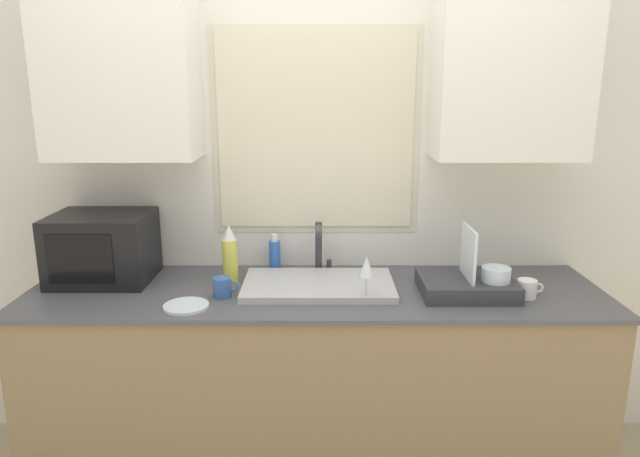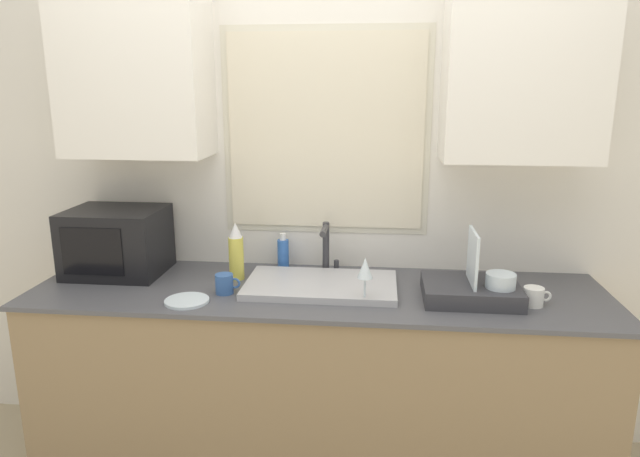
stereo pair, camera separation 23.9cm
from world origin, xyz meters
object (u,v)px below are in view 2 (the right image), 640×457
(dish_rack, at_px, (473,288))
(wine_glass, at_px, (365,270))
(spray_bottle, at_px, (236,252))
(mug_near_sink, at_px, (225,284))
(faucet, at_px, (326,244))
(microwave, at_px, (117,241))
(soap_bottle, at_px, (283,253))

(dish_rack, distance_m, wine_glass, 0.47)
(dish_rack, relative_size, spray_bottle, 1.47)
(mug_near_sink, bearing_deg, wine_glass, -5.81)
(dish_rack, bearing_deg, mug_near_sink, -177.78)
(dish_rack, relative_size, wine_glass, 2.00)
(dish_rack, xyz_separation_m, wine_glass, (-0.45, -0.10, 0.10))
(wine_glass, bearing_deg, spray_bottle, 157.10)
(mug_near_sink, xyz_separation_m, wine_glass, (0.60, -0.06, 0.10))
(faucet, relative_size, mug_near_sink, 2.24)
(faucet, distance_m, dish_rack, 0.70)
(microwave, distance_m, dish_rack, 1.63)
(spray_bottle, distance_m, wine_glass, 0.64)
(spray_bottle, bearing_deg, microwave, 177.07)
(faucet, distance_m, soap_bottle, 0.23)
(wine_glass, bearing_deg, mug_near_sink, 174.19)
(soap_bottle, bearing_deg, spray_bottle, -137.10)
(mug_near_sink, distance_m, wine_glass, 0.61)
(spray_bottle, bearing_deg, faucet, 16.34)
(faucet, xyz_separation_m, microwave, (-0.98, -0.09, 0.01))
(microwave, xyz_separation_m, mug_near_sink, (0.57, -0.22, -0.11))
(microwave, bearing_deg, soap_bottle, 10.62)
(dish_rack, bearing_deg, soap_bottle, 159.28)
(dish_rack, xyz_separation_m, mug_near_sink, (-1.04, -0.04, -0.01))
(spray_bottle, distance_m, soap_bottle, 0.26)
(soap_bottle, bearing_deg, mug_near_sink, -117.78)
(microwave, height_order, mug_near_sink, microwave)
(dish_rack, height_order, soap_bottle, dish_rack)
(microwave, xyz_separation_m, spray_bottle, (0.58, -0.03, -0.03))
(spray_bottle, bearing_deg, wine_glass, -22.90)
(microwave, height_order, soap_bottle, microwave)
(spray_bottle, relative_size, wine_glass, 1.35)
(dish_rack, distance_m, soap_bottle, 0.91)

